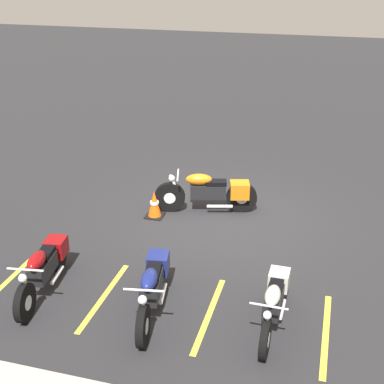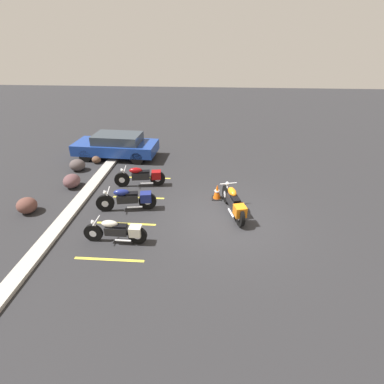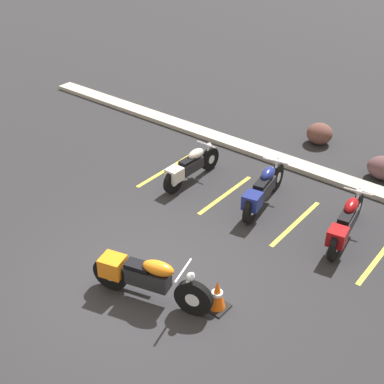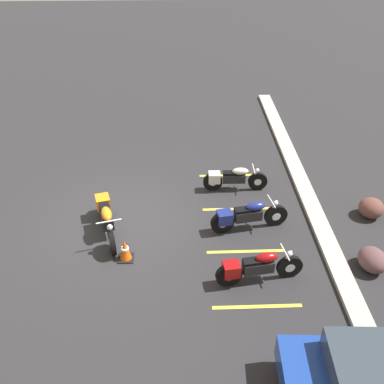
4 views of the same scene
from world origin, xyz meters
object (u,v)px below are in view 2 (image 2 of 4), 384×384
Objects in this scene: parked_bike_1 at (129,199)px; landscape_rock_2 at (96,160)px; parked_bike_0 at (118,231)px; landscape_rock_1 at (72,181)px; car_blue at (116,145)px; landscape_rock_0 at (77,165)px; landscape_rock_3 at (27,205)px; traffic_cone at (217,192)px; parked_bike_2 at (142,176)px; motorcycle_orange_featured at (234,203)px.

parked_bike_1 is 5.31m from landscape_rock_2.
landscape_rock_1 is at bearing -48.56° from parked_bike_0.
car_blue is at bearing -78.57° from parked_bike_1.
car_blue reaches higher than landscape_rock_2.
parked_bike_0 is 7.62m from car_blue.
car_blue reaches higher than landscape_rock_1.
landscape_rock_1 is (-1.75, -0.48, 0.00)m from landscape_rock_0.
landscape_rock_3 is (-3.90, 0.28, 0.01)m from landscape_rock_0.
parked_bike_0 is 0.46× the size of car_blue.
landscape_rock_1 is (-3.60, 0.93, -0.39)m from car_blue.
parked_bike_1 is 0.51× the size of car_blue.
parked_bike_0 is 2.76× the size of landscape_rock_0.
landscape_rock_2 is (2.74, -0.09, -0.10)m from landscape_rock_1.
parked_bike_0 is 3.26× the size of traffic_cone.
landscape_rock_1 is at bearing -19.49° from landscape_rock_3.
parked_bike_1 is 3.55× the size of traffic_cone.
parked_bike_1 is at bearing 80.38° from parked_bike_2.
parked_bike_1 is 5.69m from car_blue.
motorcycle_orange_featured is 3.13× the size of landscape_rock_0.
landscape_rock_2 is (4.44, 2.90, -0.28)m from parked_bike_1.
traffic_cone is (3.10, -3.12, -0.13)m from parked_bike_0.
parked_bike_2 is at bearing -87.41° from parked_bike_0.
car_blue reaches higher than parked_bike_2.
motorcycle_orange_featured is at bearing 169.24° from parked_bike_1.
parked_bike_0 reaches higher than landscape_rock_2.
motorcycle_orange_featured is 0.53× the size of car_blue.
traffic_cone is (-4.19, -5.33, -0.39)m from car_blue.
landscape_rock_1 is 1.34× the size of traffic_cone.
parked_bike_2 is (2.03, -0.04, -0.01)m from parked_bike_1.
landscape_rock_3 is 1.15× the size of traffic_cone.
parked_bike_0 is 2.43× the size of landscape_rock_1.
car_blue is 2.37m from landscape_rock_0.
landscape_rock_1 is at bearing -2.20° from parked_bike_2.
parked_bike_2 is 3.06m from landscape_rock_1.
parked_bike_1 is 4.72× the size of landscape_rock_2.
landscape_rock_0 is (3.51, 7.35, -0.21)m from motorcycle_orange_featured.
landscape_rock_3 is (-4.89, 0.85, 0.10)m from landscape_rock_2.
motorcycle_orange_featured is 4.36m from parked_bike_2.
parked_bike_1 is 3.44m from landscape_rock_1.
parked_bike_2 is at bearing 46.52° from motorcycle_orange_featured.
traffic_cone is at bearing 155.64° from parked_bike_2.
parked_bike_0 is at bearing 84.65° from parked_bike_1.
motorcycle_orange_featured is at bearing 142.95° from parked_bike_2.
parked_bike_2 is 2.96× the size of landscape_rock_0.
car_blue is (5.30, 2.06, 0.21)m from parked_bike_1.
parked_bike_1 is at bearing -146.80° from landscape_rock_2.
parked_bike_0 reaches higher than landscape_rock_3.
landscape_rock_3 reaches higher than landscape_rock_0.
car_blue is 3.74m from landscape_rock_1.
traffic_cone reaches higher than landscape_rock_1.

